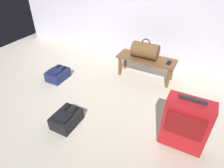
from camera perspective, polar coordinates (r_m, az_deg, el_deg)
ground_plane at (r=2.82m, az=-0.93°, el=-6.68°), size 6.60×6.60×0.00m
bench at (r=3.35m, az=10.20°, el=6.83°), size 1.00×0.36×0.38m
duffel_bag_brown at (r=3.28m, az=9.94°, el=9.91°), size 0.44×0.26×0.34m
cell_phone at (r=3.25m, az=16.73°, el=6.14°), size 0.07×0.14×0.01m
suitcase_upright_red at (r=2.19m, az=21.14°, el=-11.20°), size 0.46×0.22×0.72m
backpack_dark at (r=2.57m, az=-13.56°, el=-10.07°), size 0.28×0.38×0.21m
backpack_navy at (r=3.49m, az=-16.00°, el=2.79°), size 0.28×0.38×0.21m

